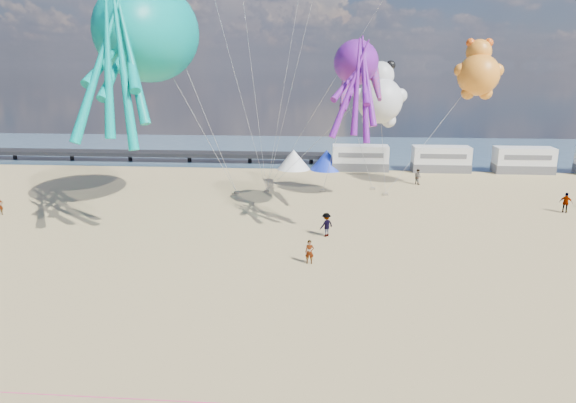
# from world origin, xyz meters

# --- Properties ---
(ground) EXTENTS (120.00, 120.00, 0.00)m
(ground) POSITION_xyz_m (0.00, 0.00, 0.00)
(ground) COLOR tan
(ground) RESTS_ON ground
(water) EXTENTS (120.00, 120.00, 0.00)m
(water) POSITION_xyz_m (0.00, 55.00, 0.02)
(water) COLOR #37536A
(water) RESTS_ON ground
(pier) EXTENTS (60.00, 3.00, 0.50)m
(pier) POSITION_xyz_m (-28.00, 44.00, 1.00)
(pier) COLOR black
(pier) RESTS_ON ground
(motorhome_0) EXTENTS (6.60, 2.50, 3.00)m
(motorhome_0) POSITION_xyz_m (6.00, 40.00, 1.50)
(motorhome_0) COLOR silver
(motorhome_0) RESTS_ON ground
(motorhome_1) EXTENTS (6.60, 2.50, 3.00)m
(motorhome_1) POSITION_xyz_m (15.50, 40.00, 1.50)
(motorhome_1) COLOR silver
(motorhome_1) RESTS_ON ground
(motorhome_2) EXTENTS (6.60, 2.50, 3.00)m
(motorhome_2) POSITION_xyz_m (25.00, 40.00, 1.50)
(motorhome_2) COLOR silver
(motorhome_2) RESTS_ON ground
(tent_white) EXTENTS (4.00, 4.00, 2.40)m
(tent_white) POSITION_xyz_m (-2.00, 40.00, 1.20)
(tent_white) COLOR white
(tent_white) RESTS_ON ground
(tent_blue) EXTENTS (4.00, 4.00, 2.40)m
(tent_blue) POSITION_xyz_m (2.00, 40.00, 1.20)
(tent_blue) COLOR #1933CC
(tent_blue) RESTS_ON ground
(standing_person) EXTENTS (0.57, 0.38, 1.54)m
(standing_person) POSITION_xyz_m (1.13, 9.30, 0.77)
(standing_person) COLOR tan
(standing_person) RESTS_ON ground
(beachgoer_1) EXTENTS (0.90, 0.95, 1.64)m
(beachgoer_1) POSITION_xyz_m (11.66, 32.77, 0.82)
(beachgoer_1) COLOR #7F6659
(beachgoer_1) RESTS_ON ground
(beachgoer_2) EXTENTS (1.10, 1.08, 1.78)m
(beachgoer_2) POSITION_xyz_m (2.14, 14.80, 0.89)
(beachgoer_2) COLOR #7F6659
(beachgoer_2) RESTS_ON ground
(beachgoer_3) EXTENTS (1.31, 1.11, 1.76)m
(beachgoer_3) POSITION_xyz_m (22.50, 22.74, 0.88)
(beachgoer_3) COLOR #7F6659
(beachgoer_3) RESTS_ON ground
(sandbag_a) EXTENTS (0.50, 0.35, 0.22)m
(sandbag_a) POSITION_xyz_m (-6.72, 27.09, 0.11)
(sandbag_a) COLOR gray
(sandbag_a) RESTS_ON ground
(sandbag_b) EXTENTS (0.50, 0.35, 0.22)m
(sandbag_b) POSITION_xyz_m (1.73, 28.71, 0.11)
(sandbag_b) COLOR gray
(sandbag_b) RESTS_ON ground
(sandbag_c) EXTENTS (0.50, 0.35, 0.22)m
(sandbag_c) POSITION_xyz_m (7.80, 27.64, 0.11)
(sandbag_c) COLOR gray
(sandbag_c) RESTS_ON ground
(sandbag_d) EXTENTS (0.50, 0.35, 0.22)m
(sandbag_d) POSITION_xyz_m (6.75, 29.92, 0.11)
(sandbag_d) COLOR gray
(sandbag_d) RESTS_ON ground
(sandbag_e) EXTENTS (0.50, 0.35, 0.22)m
(sandbag_e) POSITION_xyz_m (-3.87, 28.06, 0.11)
(sandbag_e) COLOR gray
(sandbag_e) RESTS_ON ground
(kite_octopus_teal) EXTENTS (7.29, 13.39, 14.53)m
(kite_octopus_teal) POSITION_xyz_m (-12.55, 21.24, 14.79)
(kite_octopus_teal) COLOR #009A90
(kite_octopus_purple) EXTENTS (5.22, 8.93, 9.57)m
(kite_octopus_purple) POSITION_xyz_m (4.18, 19.95, 12.43)
(kite_octopus_purple) COLOR #721899
(kite_panda) EXTENTS (5.89, 5.68, 6.89)m
(kite_panda) POSITION_xyz_m (6.64, 25.37, 9.20)
(kite_panda) COLOR silver
(kite_teddy_orange) EXTENTS (6.13, 5.99, 6.66)m
(kite_teddy_orange) POSITION_xyz_m (16.15, 29.79, 11.35)
(kite_teddy_orange) COLOR orange
(windsock_left) EXTENTS (3.61, 7.21, 7.29)m
(windsock_left) POSITION_xyz_m (-11.28, 22.17, 15.80)
(windsock_left) COLOR red
(windsock_mid) EXTENTS (1.67, 6.02, 5.94)m
(windsock_mid) POSITION_xyz_m (3.52, 26.05, 9.93)
(windsock_mid) COLOR red
(windsock_right) EXTENTS (1.18, 4.63, 4.58)m
(windsock_right) POSITION_xyz_m (5.81, 20.23, 10.80)
(windsock_right) COLOR red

